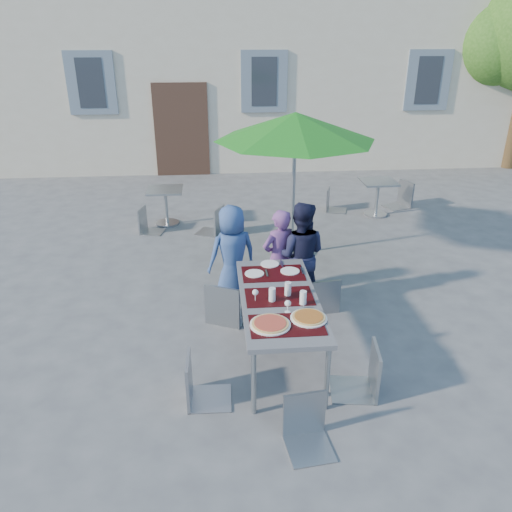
{
  "coord_description": "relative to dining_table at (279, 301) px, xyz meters",
  "views": [
    {
      "loc": [
        -1.27,
        -4.88,
        3.28
      ],
      "look_at": [
        -0.79,
        0.55,
        0.82
      ],
      "focal_mm": 35.0,
      "sensor_mm": 36.0,
      "label": 1
    }
  ],
  "objects": [
    {
      "name": "cafe_table_0",
      "position": [
        -1.53,
        4.31,
        -0.26
      ],
      "size": [
        0.63,
        0.63,
        0.68
      ],
      "color": "#ADAFB5",
      "rests_on": "ground"
    },
    {
      "name": "child_2",
      "position": [
        0.42,
        1.17,
        -0.0
      ],
      "size": [
        0.75,
        0.55,
        1.39
      ],
      "primitive_type": "imported",
      "rotation": [
        0.0,
        0.0,
        2.88
      ],
      "color": "#171933",
      "rests_on": "ground"
    },
    {
      "name": "place_settings",
      "position": [
        -0.0,
        0.64,
        0.06
      ],
      "size": [
        0.67,
        0.46,
        0.01
      ],
      "color": "white",
      "rests_on": "dining_table"
    },
    {
      "name": "bg_chair_l_0",
      "position": [
        -1.84,
        3.94,
        -0.2
      ],
      "size": [
        0.46,
        0.46,
        0.85
      ],
      "color": "#91979C",
      "rests_on": "ground"
    },
    {
      "name": "chair_1",
      "position": [
        -0.08,
        0.84,
        -0.1
      ],
      "size": [
        0.45,
        0.45,
        1.01
      ],
      "color": "#949A9F",
      "rests_on": "ground"
    },
    {
      "name": "child_1",
      "position": [
        0.15,
        1.18,
        -0.05
      ],
      "size": [
        0.56,
        0.48,
        1.3
      ],
      "primitive_type": "imported",
      "rotation": [
        0.0,
        0.0,
        3.56
      ],
      "color": "#653A77",
      "rests_on": "ground"
    },
    {
      "name": "bg_chair_r_1",
      "position": [
        3.16,
        4.93,
        -0.11
      ],
      "size": [
        0.56,
        0.56,
        0.99
      ],
      "color": "gray",
      "rests_on": "ground"
    },
    {
      "name": "glassware",
      "position": [
        0.04,
        -0.1,
        0.13
      ],
      "size": [
        0.54,
        0.41,
        0.15
      ],
      "color": "silver",
      "rests_on": "dining_table"
    },
    {
      "name": "chair_3",
      "position": [
        -0.84,
        -0.64,
        -0.16
      ],
      "size": [
        0.42,
        0.42,
        0.92
      ],
      "color": "#93979F",
      "rests_on": "ground"
    },
    {
      "name": "cafe_table_1",
      "position": [
        2.49,
        4.46,
        -0.25
      ],
      "size": [
        0.64,
        0.64,
        0.69
      ],
      "color": "#ADAFB5",
      "rests_on": "ground"
    },
    {
      "name": "ground",
      "position": [
        0.63,
        0.35,
        -0.7
      ],
      "size": [
        90.0,
        90.0,
        0.0
      ],
      "primitive_type": "plane",
      "color": "#4D4D4F",
      "rests_on": "ground"
    },
    {
      "name": "chair_0",
      "position": [
        -0.55,
        0.78,
        -0.1
      ],
      "size": [
        0.6,
        0.6,
        1.01
      ],
      "color": "gray",
      "rests_on": "ground"
    },
    {
      "name": "bg_chair_r_0",
      "position": [
        -0.66,
        3.76,
        -0.15
      ],
      "size": [
        0.55,
        0.55,
        0.94
      ],
      "color": "#94999F",
      "rests_on": "ground"
    },
    {
      "name": "child_0",
      "position": [
        -0.43,
        1.34,
        -0.04
      ],
      "size": [
        0.74,
        0.6,
        1.31
      ],
      "primitive_type": "imported",
      "rotation": [
        0.0,
        0.0,
        3.46
      ],
      "color": "#2F4A82",
      "rests_on": "ground"
    },
    {
      "name": "bg_chair_l_1",
      "position": [
        1.71,
        4.82,
        -0.2
      ],
      "size": [
        0.49,
        0.48,
        0.86
      ],
      "color": "gray",
      "rests_on": "ground"
    },
    {
      "name": "pizza_near_left",
      "position": [
        -0.16,
        -0.55,
        0.07
      ],
      "size": [
        0.39,
        0.39,
        0.03
      ],
      "color": "white",
      "rests_on": "dining_table"
    },
    {
      "name": "dining_table",
      "position": [
        0.0,
        0.0,
        0.0
      ],
      "size": [
        0.8,
        1.85,
        0.76
      ],
      "color": "#444549",
      "rests_on": "ground"
    },
    {
      "name": "pizza_near_right",
      "position": [
        0.23,
        -0.46,
        0.07
      ],
      "size": [
        0.36,
        0.36,
        0.03
      ],
      "color": "white",
      "rests_on": "dining_table"
    },
    {
      "name": "chair_5",
      "position": [
        0.09,
        -1.27,
        -0.19
      ],
      "size": [
        0.42,
        0.43,
        0.86
      ],
      "color": "gray",
      "rests_on": "ground"
    },
    {
      "name": "patio_umbrella",
      "position": [
        0.57,
        2.75,
        1.31
      ],
      "size": [
        2.4,
        2.4,
        2.23
      ],
      "color": "#ADAFB5",
      "rests_on": "ground"
    },
    {
      "name": "chair_2",
      "position": [
        0.69,
        0.95,
        -0.18
      ],
      "size": [
        0.44,
        0.44,
        0.88
      ],
      "color": "gray",
      "rests_on": "ground"
    },
    {
      "name": "chair_4",
      "position": [
        0.76,
        -0.65,
        -0.13
      ],
      "size": [
        0.49,
        0.48,
        0.97
      ],
      "color": "#91989C",
      "rests_on": "ground"
    }
  ]
}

